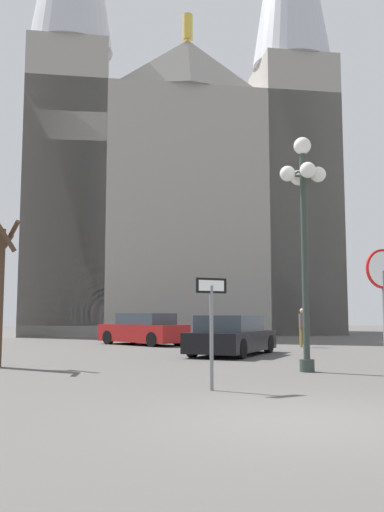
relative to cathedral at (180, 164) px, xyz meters
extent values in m
plane|color=#514F4C|center=(-1.00, -32.10, -12.45)|extent=(120.00, 120.00, 0.00)
cube|color=gray|center=(-0.06, 1.27, -4.18)|extent=(21.62, 13.27, 16.54)
pyramid|color=gray|center=(0.18, -3.88, 5.84)|extent=(7.46, 2.34, 3.50)
cylinder|color=gold|center=(0.18, -3.88, 8.49)|extent=(0.70, 0.70, 1.80)
cube|color=gray|center=(-7.82, -2.65, -2.75)|extent=(5.44, 5.44, 19.41)
cube|color=gray|center=(8.03, -1.92, -2.75)|extent=(5.44, 5.44, 19.41)
cylinder|color=red|center=(1.55, -29.31, -10.19)|extent=(0.76, 0.21, 0.76)
cylinder|color=white|center=(1.55, -29.34, -10.19)|extent=(0.66, 0.15, 0.67)
cylinder|color=slate|center=(-1.77, -29.16, -11.48)|extent=(0.07, 0.07, 1.93)
cube|color=black|center=(-1.77, -29.16, -10.52)|extent=(0.62, 0.29, 0.29)
cube|color=white|center=(-1.77, -29.18, -10.52)|extent=(0.51, 0.23, 0.20)
cylinder|color=#2D3833|center=(1.00, -26.16, -9.73)|extent=(0.16, 0.16, 5.44)
cylinder|color=#2D3833|center=(1.00, -26.16, -12.30)|extent=(0.36, 0.36, 0.30)
sphere|color=white|center=(1.00, -26.16, -6.79)|extent=(0.44, 0.44, 0.44)
sphere|color=white|center=(1.40, -26.16, -7.52)|extent=(0.39, 0.39, 0.39)
cylinder|color=#2D3833|center=(1.20, -26.16, -7.52)|extent=(0.05, 0.40, 0.05)
sphere|color=white|center=(1.00, -25.77, -7.52)|extent=(0.39, 0.39, 0.39)
cylinder|color=#2D3833|center=(1.00, -25.96, -7.52)|extent=(0.40, 0.05, 0.05)
sphere|color=white|center=(0.60, -26.16, -7.52)|extent=(0.39, 0.39, 0.39)
cylinder|color=#2D3833|center=(0.80, -26.16, -7.52)|extent=(0.05, 0.40, 0.05)
sphere|color=white|center=(1.00, -26.56, -7.52)|extent=(0.39, 0.39, 0.39)
cylinder|color=#2D3833|center=(1.00, -26.36, -7.52)|extent=(0.40, 0.05, 0.05)
cylinder|color=#473323|center=(-6.63, -23.93, -8.84)|extent=(0.61, 0.71, 0.72)
cylinder|color=#473323|center=(-6.88, -23.89, -9.30)|extent=(0.67, 0.19, 0.94)
cube|color=black|center=(0.16, -20.51, -11.97)|extent=(3.85, 4.80, 0.66)
cube|color=#333D47|center=(0.05, -20.71, -11.37)|extent=(2.70, 3.01, 0.55)
cylinder|color=black|center=(0.21, -18.78, -12.13)|extent=(0.51, 0.66, 0.64)
cylinder|color=black|center=(1.65, -19.62, -12.13)|extent=(0.51, 0.66, 0.64)
cylinder|color=black|center=(-1.32, -21.41, -12.13)|extent=(0.51, 0.66, 0.64)
cylinder|color=black|center=(0.12, -22.25, -12.13)|extent=(0.51, 0.66, 0.64)
cube|color=maroon|center=(-2.85, -13.93, -11.91)|extent=(4.22, 4.50, 0.78)
cube|color=#333D47|center=(-2.70, -14.10, -11.27)|extent=(2.80, 2.90, 0.51)
cylinder|color=black|center=(-4.42, -13.28, -12.13)|extent=(0.58, 0.63, 0.64)
cylinder|color=black|center=(-3.26, -12.28, -12.13)|extent=(0.58, 0.63, 0.64)
cylinder|color=black|center=(-2.43, -15.58, -12.13)|extent=(0.58, 0.63, 0.64)
cylinder|color=black|center=(-1.27, -14.58, -12.13)|extent=(0.58, 0.63, 0.64)
cylinder|color=olive|center=(4.01, -16.44, -12.04)|extent=(0.12, 0.12, 0.82)
cylinder|color=olive|center=(3.86, -16.37, -12.04)|extent=(0.12, 0.12, 0.82)
cylinder|color=#594C47|center=(3.93, -16.41, -11.33)|extent=(0.32, 0.32, 0.61)
sphere|color=tan|center=(3.93, -16.41, -10.91)|extent=(0.22, 0.22, 0.22)
camera|label=1|loc=(-3.18, -39.36, -11.05)|focal=38.45mm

